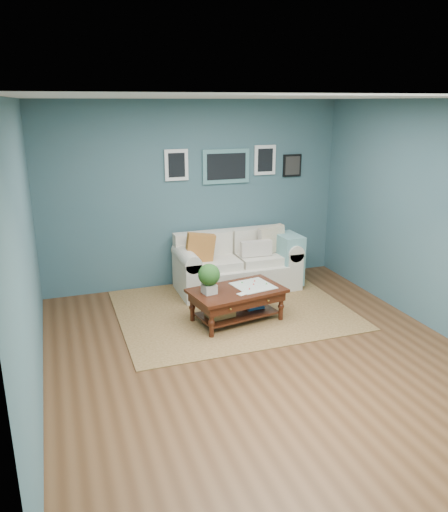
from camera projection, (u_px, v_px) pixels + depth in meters
name	position (u px, v px, depth m)	size (l,w,h in m)	color
room_shell	(262.00, 234.00, 5.12)	(5.00, 5.02, 2.70)	brown
area_rug	(232.00, 309.00, 6.66)	(2.98, 2.38, 0.01)	brown
loveseat	(241.00, 263.00, 7.36)	(1.81, 0.82, 0.93)	beige
coffee_table	(232.00, 295.00, 6.20)	(1.24, 0.86, 0.80)	black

